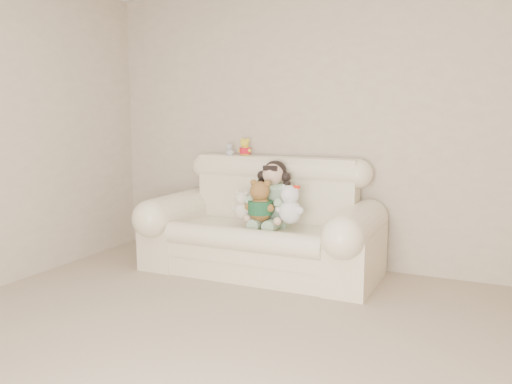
% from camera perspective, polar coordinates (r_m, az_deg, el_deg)
% --- Properties ---
extents(floor, '(5.00, 5.00, 0.00)m').
position_cam_1_polar(floor, '(3.10, -7.65, -19.30)').
color(floor, gray).
rests_on(floor, ground).
extents(wall_back, '(4.50, 0.00, 4.50)m').
position_cam_1_polar(wall_back, '(5.03, 7.61, 6.82)').
color(wall_back, beige).
rests_on(wall_back, ground).
extents(sofa, '(2.10, 0.95, 1.03)m').
position_cam_1_polar(sofa, '(4.80, 0.50, -2.61)').
color(sofa, '#FFEFCD').
rests_on(sofa, floor).
extents(seated_child, '(0.39, 0.47, 0.60)m').
position_cam_1_polar(seated_child, '(4.81, 1.86, -0.11)').
color(seated_child, '#377B3A').
rests_on(seated_child, sofa).
extents(brown_teddy, '(0.32, 0.27, 0.43)m').
position_cam_1_polar(brown_teddy, '(4.64, 0.46, -0.52)').
color(brown_teddy, brown).
rests_on(brown_teddy, sofa).
extents(white_cat, '(0.28, 0.23, 0.40)m').
position_cam_1_polar(white_cat, '(4.57, 3.67, -0.86)').
color(white_cat, white).
rests_on(white_cat, sofa).
extents(cream_teddy, '(0.23, 0.20, 0.30)m').
position_cam_1_polar(cream_teddy, '(4.73, -1.51, -1.10)').
color(cream_teddy, silver).
rests_on(cream_teddy, sofa).
extents(yellow_mini_bear, '(0.17, 0.15, 0.22)m').
position_cam_1_polar(yellow_mini_bear, '(5.21, -1.17, 4.94)').
color(yellow_mini_bear, yellow).
rests_on(yellow_mini_bear, sofa).
extents(grey_mini_plush, '(0.10, 0.08, 0.16)m').
position_cam_1_polar(grey_mini_plush, '(5.24, -2.80, 4.64)').
color(grey_mini_plush, silver).
rests_on(grey_mini_plush, sofa).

